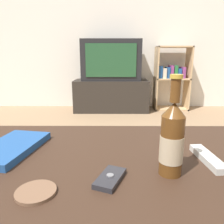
{
  "coord_description": "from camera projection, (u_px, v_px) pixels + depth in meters",
  "views": [
    {
      "loc": [
        0.08,
        -0.53,
        0.79
      ],
      "look_at": [
        0.08,
        0.31,
        0.57
      ],
      "focal_mm": 35.0,
      "sensor_mm": 36.0,
      "label": 1
    }
  ],
  "objects": [
    {
      "name": "television",
      "position": [
        111.0,
        60.0,
        3.16
      ],
      "size": [
        0.84,
        0.4,
        0.57
      ],
      "color": "black",
      "rests_on": "tv_stand"
    },
    {
      "name": "coaster",
      "position": [
        36.0,
        192.0,
        0.51
      ],
      "size": [
        0.1,
        0.1,
        0.01
      ],
      "color": "brown",
      "rests_on": "coffee_table"
    },
    {
      "name": "bookshelf",
      "position": [
        171.0,
        76.0,
        3.3
      ],
      "size": [
        0.5,
        0.3,
        0.94
      ],
      "color": "tan",
      "rests_on": "ground_plane"
    },
    {
      "name": "cell_phone",
      "position": [
        110.0,
        178.0,
        0.57
      ],
      "size": [
        0.09,
        0.12,
        0.02
      ],
      "rotation": [
        0.0,
        0.0,
        -0.38
      ],
      "color": "#232328",
      "rests_on": "coffee_table"
    },
    {
      "name": "coffee_table",
      "position": [
        84.0,
        194.0,
        0.61
      ],
      "size": [
        1.25,
        0.89,
        0.47
      ],
      "color": "#332116",
      "rests_on": "ground_plane"
    },
    {
      "name": "beer_bottle",
      "position": [
        172.0,
        140.0,
        0.58
      ],
      "size": [
        0.06,
        0.06,
        0.27
      ],
      "color": "#563314",
      "rests_on": "coffee_table"
    },
    {
      "name": "table_book",
      "position": [
        11.0,
        147.0,
        0.75
      ],
      "size": [
        0.2,
        0.3,
        0.02
      ],
      "rotation": [
        0.0,
        0.0,
        -0.17
      ],
      "color": "navy",
      "rests_on": "coffee_table"
    },
    {
      "name": "tv_stand",
      "position": [
        111.0,
        95.0,
        3.29
      ],
      "size": [
        1.08,
        0.47,
        0.46
      ],
      "color": "#28231E",
      "rests_on": "ground_plane"
    },
    {
      "name": "back_wall",
      "position": [
        108.0,
        23.0,
        3.32
      ],
      "size": [
        8.0,
        0.05,
        2.6
      ],
      "color": "silver",
      "rests_on": "ground_plane"
    },
    {
      "name": "remote_control",
      "position": [
        208.0,
        158.0,
        0.67
      ],
      "size": [
        0.05,
        0.18,
        0.02
      ],
      "rotation": [
        0.0,
        0.0,
        0.08
      ],
      "color": "beige",
      "rests_on": "coffee_table"
    }
  ]
}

